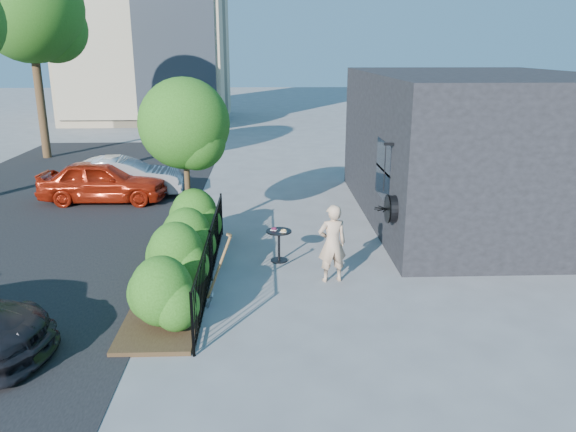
{
  "coord_description": "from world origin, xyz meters",
  "views": [
    {
      "loc": [
        -0.33,
        -10.85,
        4.64
      ],
      "look_at": [
        0.12,
        0.61,
        1.2
      ],
      "focal_mm": 35.0,
      "sensor_mm": 36.0,
      "label": 1
    }
  ],
  "objects_px": {
    "cafe_table": "(279,240)",
    "car_silver": "(122,177)",
    "woman": "(332,243)",
    "shovel": "(217,274)",
    "car_red": "(103,181)",
    "street_tree_far": "(31,16)",
    "patio_tree": "(187,129)"
  },
  "relations": [
    {
      "from": "shovel",
      "to": "car_silver",
      "type": "distance_m",
      "value": 9.1
    },
    {
      "from": "woman",
      "to": "car_silver",
      "type": "bearing_deg",
      "value": -59.93
    },
    {
      "from": "shovel",
      "to": "patio_tree",
      "type": "bearing_deg",
      "value": 103.83
    },
    {
      "from": "car_red",
      "to": "car_silver",
      "type": "distance_m",
      "value": 0.8
    },
    {
      "from": "street_tree_far",
      "to": "car_red",
      "type": "xyz_separation_m",
      "value": [
        4.52,
        -7.55,
        -5.26
      ]
    },
    {
      "from": "woman",
      "to": "patio_tree",
      "type": "bearing_deg",
      "value": -51.3
    },
    {
      "from": "shovel",
      "to": "car_red",
      "type": "bearing_deg",
      "value": 118.65
    },
    {
      "from": "street_tree_far",
      "to": "cafe_table",
      "type": "bearing_deg",
      "value": -52.59
    },
    {
      "from": "patio_tree",
      "to": "car_silver",
      "type": "xyz_separation_m",
      "value": [
        -2.76,
        4.33,
        -2.13
      ]
    },
    {
      "from": "woman",
      "to": "shovel",
      "type": "height_order",
      "value": "woman"
    },
    {
      "from": "patio_tree",
      "to": "car_silver",
      "type": "relative_size",
      "value": 1.03
    },
    {
      "from": "woman",
      "to": "car_red",
      "type": "height_order",
      "value": "woman"
    },
    {
      "from": "shovel",
      "to": "woman",
      "type": "bearing_deg",
      "value": 26.32
    },
    {
      "from": "street_tree_far",
      "to": "woman",
      "type": "xyz_separation_m",
      "value": [
        10.93,
        -14.06,
        -5.1
      ]
    },
    {
      "from": "car_silver",
      "to": "car_red",
      "type": "bearing_deg",
      "value": 141.99
    },
    {
      "from": "woman",
      "to": "car_red",
      "type": "bearing_deg",
      "value": -55.17
    },
    {
      "from": "shovel",
      "to": "car_red",
      "type": "relative_size",
      "value": 0.38
    },
    {
      "from": "patio_tree",
      "to": "car_red",
      "type": "bearing_deg",
      "value": 131.13
    },
    {
      "from": "woman",
      "to": "shovel",
      "type": "xyz_separation_m",
      "value": [
        -2.25,
        -1.11,
        -0.18
      ]
    },
    {
      "from": "street_tree_far",
      "to": "cafe_table",
      "type": "height_order",
      "value": "street_tree_far"
    },
    {
      "from": "shovel",
      "to": "street_tree_far",
      "type": "bearing_deg",
      "value": 119.77
    },
    {
      "from": "patio_tree",
      "to": "cafe_table",
      "type": "relative_size",
      "value": 5.11
    },
    {
      "from": "car_silver",
      "to": "shovel",
      "type": "bearing_deg",
      "value": -161.95
    },
    {
      "from": "car_red",
      "to": "cafe_table",
      "type": "bearing_deg",
      "value": -133.26
    },
    {
      "from": "street_tree_far",
      "to": "cafe_table",
      "type": "xyz_separation_m",
      "value": [
        9.87,
        -12.9,
        -5.42
      ]
    },
    {
      "from": "cafe_table",
      "to": "car_silver",
      "type": "relative_size",
      "value": 0.2
    },
    {
      "from": "cafe_table",
      "to": "shovel",
      "type": "bearing_deg",
      "value": -117.6
    },
    {
      "from": "car_red",
      "to": "car_silver",
      "type": "xyz_separation_m",
      "value": [
        0.42,
        0.68,
        -0.03
      ]
    },
    {
      "from": "car_red",
      "to": "car_silver",
      "type": "height_order",
      "value": "car_red"
    },
    {
      "from": "cafe_table",
      "to": "shovel",
      "type": "relative_size",
      "value": 0.53
    },
    {
      "from": "shovel",
      "to": "car_silver",
      "type": "xyz_separation_m",
      "value": [
        -3.74,
        8.3,
        -0.01
      ]
    },
    {
      "from": "shovel",
      "to": "cafe_table",
      "type": "bearing_deg",
      "value": 62.4
    }
  ]
}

